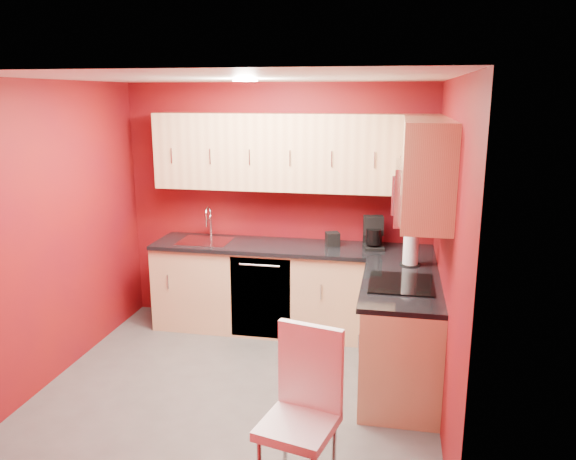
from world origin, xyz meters
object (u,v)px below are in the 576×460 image
(microwave, at_px, (421,192))
(napkin_holder, at_px, (333,239))
(coffee_maker, at_px, (374,233))
(dining_chair, at_px, (298,417))
(sink, at_px, (206,237))
(paper_towel, at_px, (411,248))

(microwave, height_order, napkin_holder, microwave)
(coffee_maker, bearing_deg, dining_chair, -107.85)
(microwave, xyz_separation_m, coffee_maker, (-0.38, 1.03, -0.59))
(microwave, xyz_separation_m, sink, (-2.09, 1.00, -0.72))
(coffee_maker, distance_m, paper_towel, 0.59)
(napkin_holder, bearing_deg, paper_towel, -34.51)
(paper_towel, xyz_separation_m, dining_chair, (-0.66, -1.94, -0.55))
(sink, xyz_separation_m, dining_chair, (1.40, -2.40, -0.43))
(sink, distance_m, dining_chair, 2.81)
(sink, bearing_deg, napkin_holder, 2.49)
(microwave, relative_size, napkin_holder, 5.55)
(microwave, relative_size, paper_towel, 2.46)
(microwave, distance_m, napkin_holder, 1.49)
(microwave, bearing_deg, napkin_holder, 126.53)
(dining_chair, bearing_deg, coffee_maker, 96.19)
(sink, distance_m, napkin_holder, 1.31)
(coffee_maker, xyz_separation_m, dining_chair, (-0.32, -2.43, -0.55))
(microwave, xyz_separation_m, paper_towel, (-0.04, 0.54, -0.60))
(coffee_maker, distance_m, napkin_holder, 0.42)
(coffee_maker, xyz_separation_m, napkin_holder, (-0.41, 0.03, -0.09))
(dining_chair, bearing_deg, paper_towel, 84.89)
(microwave, height_order, dining_chair, microwave)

